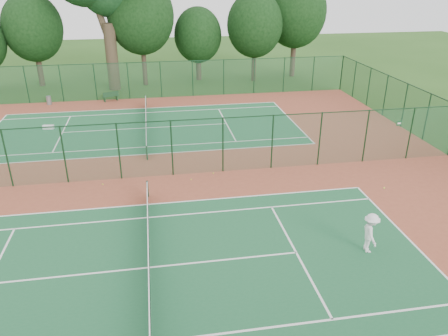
{
  "coord_description": "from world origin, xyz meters",
  "views": [
    {
      "loc": [
        0.59,
        -24.24,
        11.4
      ],
      "look_at": [
        4.18,
        -2.99,
        1.6
      ],
      "focal_mm": 35.0,
      "sensor_mm": 36.0,
      "label": 1
    }
  ],
  "objects_px": {
    "player_near": "(370,233)",
    "bench": "(111,96)",
    "trash_bin": "(49,100)",
    "kit_bag": "(48,127)"
  },
  "relations": [
    {
      "from": "player_near",
      "to": "bench",
      "type": "distance_m",
      "value": 29.76
    },
    {
      "from": "trash_bin",
      "to": "kit_bag",
      "type": "relative_size",
      "value": 0.96
    },
    {
      "from": "player_near",
      "to": "kit_bag",
      "type": "bearing_deg",
      "value": 48.83
    },
    {
      "from": "player_near",
      "to": "trash_bin",
      "type": "xyz_separation_m",
      "value": [
        -18.43,
        26.6,
        -0.54
      ]
    },
    {
      "from": "trash_bin",
      "to": "bench",
      "type": "relative_size",
      "value": 0.52
    },
    {
      "from": "player_near",
      "to": "kit_bag",
      "type": "relative_size",
      "value": 2.22
    },
    {
      "from": "player_near",
      "to": "bench",
      "type": "xyz_separation_m",
      "value": [
        -12.86,
        26.83,
        -0.46
      ]
    },
    {
      "from": "trash_bin",
      "to": "kit_bag",
      "type": "xyz_separation_m",
      "value": [
        1.25,
        -7.16,
        -0.24
      ]
    },
    {
      "from": "player_near",
      "to": "kit_bag",
      "type": "distance_m",
      "value": 25.95
    },
    {
      "from": "player_near",
      "to": "trash_bin",
      "type": "distance_m",
      "value": 32.36
    }
  ]
}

